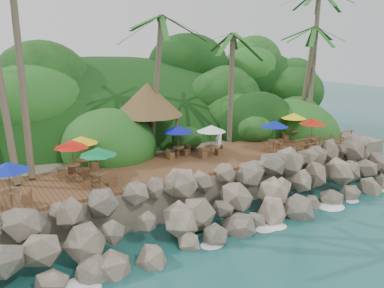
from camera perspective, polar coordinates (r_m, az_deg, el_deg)
ground at (r=20.88m, az=9.00°, el=-12.60°), size 140.00×140.00×0.00m
land_base at (r=33.42m, az=-9.15°, el=-0.29°), size 32.00×25.20×2.10m
jungle_hill at (r=40.50m, az=-13.27°, el=0.55°), size 44.80×28.00×15.40m
seawall at (r=21.80m, az=5.65°, el=-7.97°), size 29.00×4.00×2.30m
terrace at (r=24.53m, az=0.00°, el=-2.72°), size 26.00×5.00×0.20m
jungle_foliage at (r=32.82m, az=-8.39°, el=-2.44°), size 44.00×16.00×12.00m
foam_line at (r=21.07m, az=8.46°, el=-12.23°), size 25.20×0.80×0.06m
palapa at (r=26.65m, az=-6.40°, el=6.48°), size 4.70×4.70×4.60m
dining_clusters at (r=23.73m, az=-0.97°, el=1.25°), size 21.85×5.11×2.07m
railing at (r=28.79m, az=18.74°, el=0.54°), size 6.10×0.10×1.00m
waiter at (r=25.92m, az=3.93°, el=0.33°), size 0.67×0.50×1.67m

